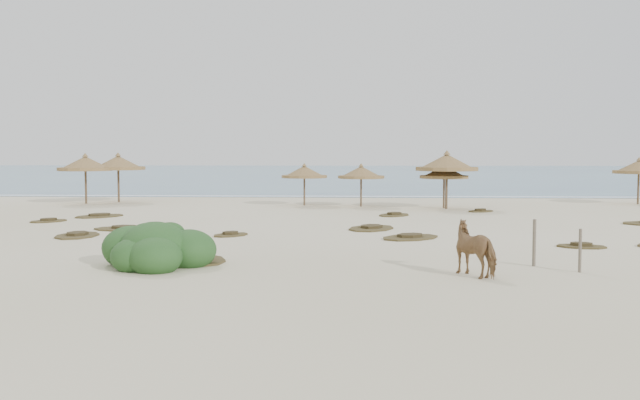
% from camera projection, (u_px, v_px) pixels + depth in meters
% --- Properties ---
extents(ground, '(160.00, 160.00, 0.00)m').
position_uv_depth(ground, '(325.00, 249.00, 23.04)').
color(ground, beige).
rests_on(ground, ground).
extents(ocean, '(200.00, 100.00, 0.01)m').
position_uv_depth(ocean, '(347.00, 173.00, 97.77)').
color(ocean, '#2C5584').
rests_on(ocean, ground).
extents(foam_line, '(70.00, 0.60, 0.01)m').
position_uv_depth(foam_line, '(341.00, 197.00, 48.94)').
color(foam_line, white).
rests_on(foam_line, ground).
extents(palapa_0, '(4.00, 4.00, 3.03)m').
position_uv_depth(palapa_0, '(85.00, 164.00, 42.32)').
color(palapa_0, brown).
rests_on(palapa_0, ground).
extents(palapa_1, '(4.29, 4.29, 3.06)m').
position_uv_depth(palapa_1, '(118.00, 164.00, 43.57)').
color(palapa_1, brown).
rests_on(palapa_1, ground).
extents(palapa_2, '(3.24, 3.24, 2.45)m').
position_uv_depth(palapa_2, '(304.00, 173.00, 40.99)').
color(palapa_2, brown).
rests_on(palapa_2, ground).
extents(palapa_3, '(3.27, 3.27, 2.45)m').
position_uv_depth(palapa_3, '(361.00, 173.00, 40.14)').
color(palapa_3, brown).
rests_on(palapa_3, ground).
extents(palapa_4, '(4.32, 4.32, 3.19)m').
position_uv_depth(palapa_4, '(447.00, 163.00, 38.57)').
color(palapa_4, brown).
rests_on(palapa_4, ground).
extents(palapa_5, '(3.15, 3.15, 2.52)m').
position_uv_depth(palapa_5, '(444.00, 173.00, 39.07)').
color(palapa_5, brown).
rests_on(palapa_5, ground).
extents(palapa_6, '(3.86, 3.86, 2.79)m').
position_uv_depth(palapa_6, '(639.00, 168.00, 41.96)').
color(palapa_6, brown).
rests_on(palapa_6, ground).
extents(horse, '(1.54, 1.78, 1.39)m').
position_uv_depth(horse, '(477.00, 248.00, 18.07)').
color(horse, '#9A7846').
rests_on(horse, ground).
extents(fence_post_near, '(0.10, 0.10, 1.29)m').
position_uv_depth(fence_post_near, '(534.00, 243.00, 19.57)').
color(fence_post_near, '#6C5F51').
rests_on(fence_post_near, ground).
extents(fence_post_far, '(0.10, 0.10, 1.15)m').
position_uv_depth(fence_post_far, '(580.00, 251.00, 18.56)').
color(fence_post_far, '#6C5F51').
rests_on(fence_post_far, ground).
extents(bush, '(3.21, 2.83, 1.44)m').
position_uv_depth(bush, '(156.00, 250.00, 19.46)').
color(bush, '#2D5323').
rests_on(bush, ground).
extents(scrub_0, '(1.58, 2.36, 0.16)m').
position_uv_depth(scrub_0, '(77.00, 235.00, 26.36)').
color(scrub_0, '#4F4623').
rests_on(scrub_0, ground).
extents(scrub_1, '(2.61, 1.80, 0.16)m').
position_uv_depth(scrub_1, '(125.00, 228.00, 28.61)').
color(scrub_1, '#4F4623').
rests_on(scrub_1, ground).
extents(scrub_2, '(1.70, 1.81, 0.16)m').
position_uv_depth(scrub_2, '(231.00, 234.00, 26.56)').
color(scrub_2, '#4F4623').
rests_on(scrub_2, ground).
extents(scrub_3, '(2.54, 3.04, 0.16)m').
position_uv_depth(scrub_3, '(371.00, 228.00, 28.80)').
color(scrub_3, '#4F4623').
rests_on(scrub_3, ground).
extents(scrub_6, '(2.79, 2.92, 0.16)m').
position_uv_depth(scrub_6, '(99.00, 216.00, 34.11)').
color(scrub_6, '#4F4623').
rests_on(scrub_6, ground).
extents(scrub_7, '(2.10, 2.41, 0.16)m').
position_uv_depth(scrub_7, '(394.00, 215.00, 34.74)').
color(scrub_7, '#4F4623').
rests_on(scrub_7, ground).
extents(scrub_8, '(1.92, 2.04, 0.16)m').
position_uv_depth(scrub_8, '(49.00, 221.00, 31.75)').
color(scrub_8, '#4F4623').
rests_on(scrub_8, ground).
extents(scrub_9, '(2.85, 2.79, 0.16)m').
position_uv_depth(scrub_9, '(410.00, 237.00, 25.78)').
color(scrub_9, '#4F4623').
rests_on(scrub_9, ground).
extents(scrub_10, '(1.82, 1.67, 0.16)m').
position_uv_depth(scrub_10, '(481.00, 211.00, 36.91)').
color(scrub_10, '#4F4623').
rests_on(scrub_10, ground).
extents(scrub_11, '(2.10, 2.55, 0.16)m').
position_uv_depth(scrub_11, '(200.00, 259.00, 20.46)').
color(scrub_11, '#4F4623').
rests_on(scrub_11, ground).
extents(scrub_12, '(1.79, 1.39, 0.16)m').
position_uv_depth(scrub_12, '(581.00, 246.00, 23.37)').
color(scrub_12, '#4F4623').
rests_on(scrub_12, ground).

